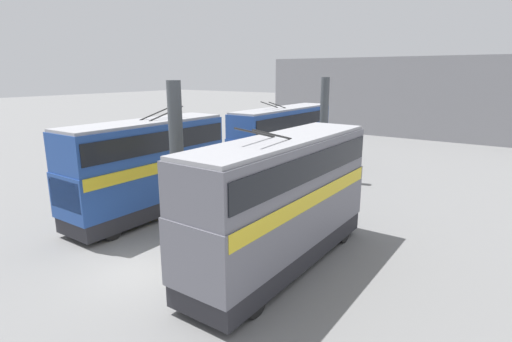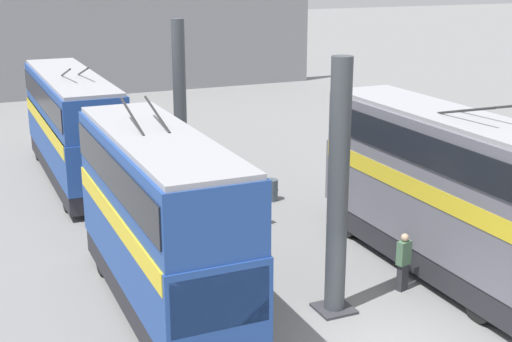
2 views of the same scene
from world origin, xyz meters
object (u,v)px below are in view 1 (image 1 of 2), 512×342
Objects in this scene: bus_left_far at (283,195)px; oil_drum at (328,195)px; bus_right_mid at (283,134)px; person_by_left_row at (230,239)px; person_aisle_midway at (282,194)px; bus_right_near at (148,163)px.

bus_left_far is 8.76m from oil_drum.
bus_right_mid reaches higher than person_by_left_row.
person_by_left_row reaches higher than person_aisle_midway.
person_by_left_row is at bearing -179.78° from oil_drum.
person_by_left_row is at bearing 115.41° from bus_left_far.
bus_right_mid reaches higher than oil_drum.
person_by_left_row is at bearing -155.89° from bus_right_mid.
oil_drum is (7.32, -6.74, -2.40)m from bus_right_near.
bus_left_far is at bearing -167.01° from oil_drum.
person_by_left_row is (-6.64, -1.68, 0.13)m from person_aisle_midway.
person_aisle_midway is at bearing -46.17° from bus_right_near.
bus_right_mid is 16.68m from person_by_left_row.
bus_right_near is 10.33× the size of oil_drum.
oil_drum is at bearing 33.37° from person_aisle_midway.
bus_right_near is at bearing 137.36° from oil_drum.
bus_left_far is 0.87× the size of bus_right_mid.
person_aisle_midway reaches higher than oil_drum.
bus_right_near is at bearing 84.21° from bus_left_far.
oil_drum is (9.08, 0.04, -0.51)m from person_by_left_row.
bus_right_near reaches higher than person_by_left_row.
bus_left_far reaches higher than person_aisle_midway.
bus_left_far is at bearing -148.81° from bus_right_mid.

